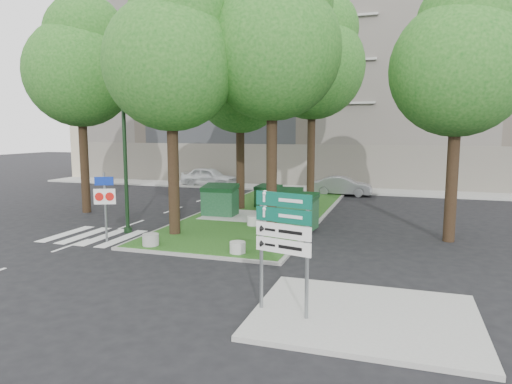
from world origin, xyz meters
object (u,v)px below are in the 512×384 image
at_px(tree_street_right, 462,56).
at_px(directional_sign, 284,234).
at_px(tree_median_mid, 242,77).
at_px(bollard_mid, 253,221).
at_px(tree_street_left, 82,62).
at_px(litter_bin, 286,210).
at_px(dumpster_b, 268,196).
at_px(dumpster_c, 287,202).
at_px(tree_median_near_right, 275,37).
at_px(tree_median_near_left, 173,50).
at_px(car_white, 209,177).
at_px(bollard_right, 238,247).
at_px(traffic_sign_pole, 105,198).
at_px(dumpster_d, 297,211).
at_px(street_lamp, 124,139).
at_px(dumpster_a, 220,200).
at_px(bollard_left, 151,240).
at_px(tree_median_far, 314,56).
at_px(car_silver, 343,186).

relative_size(tree_street_right, directional_sign, 3.61).
xyz_separation_m(tree_median_mid, bollard_mid, (1.95, -4.06, -6.66)).
relative_size(tree_street_left, litter_bin, 17.72).
relative_size(tree_street_right, dumpster_b, 6.61).
xyz_separation_m(dumpster_b, dumpster_c, (1.60, -2.13, 0.06)).
bearing_deg(tree_median_near_right, tree_median_near_left, -150.26).
relative_size(tree_median_mid, car_white, 2.30).
height_order(tree_median_mid, bollard_right, tree_median_mid).
bearing_deg(dumpster_b, tree_median_near_right, -55.33).
distance_m(tree_median_near_left, traffic_sign_pole, 6.23).
xyz_separation_m(litter_bin, traffic_sign_pole, (-5.40, -6.72, 1.30)).
height_order(dumpster_d, litter_bin, dumpster_d).
distance_m(dumpster_c, bollard_mid, 2.86).
bearing_deg(street_lamp, dumpster_a, 60.88).
relative_size(directional_sign, car_white, 0.64).
relative_size(tree_street_left, bollard_right, 20.25).
height_order(bollard_mid, car_white, car_white).
relative_size(bollard_left, traffic_sign_pole, 0.22).
bearing_deg(tree_street_left, dumpster_b, 23.32).
bearing_deg(tree_median_far, bollard_right, -91.73).
xyz_separation_m(tree_street_right, bollard_right, (-7.15, -4.56, -6.67)).
bearing_deg(bollard_right, car_white, 116.41).
bearing_deg(tree_median_far, dumpster_a, -124.51).
bearing_deg(tree_street_right, directional_sign, -115.83).
distance_m(dumpster_a, dumpster_c, 3.31).
bearing_deg(tree_median_mid, tree_median_near_right, -56.31).
bearing_deg(bollard_left, car_silver, 72.78).
distance_m(tree_median_near_right, dumpster_b, 9.15).
bearing_deg(directional_sign, car_silver, 108.00).
bearing_deg(dumpster_a, dumpster_b, 60.47).
height_order(tree_median_far, tree_street_left, tree_median_far).
bearing_deg(tree_median_near_right, tree_street_right, 4.09).
bearing_deg(tree_street_left, street_lamp, -37.02).
height_order(tree_median_near_left, bollard_left, tree_median_near_left).
distance_m(bollard_left, street_lamp, 4.70).
height_order(litter_bin, car_silver, car_silver).
xyz_separation_m(dumpster_b, bollard_left, (-1.72, -9.31, -0.38)).
bearing_deg(dumpster_b, dumpster_c, -37.15).
bearing_deg(car_silver, bollard_left, 162.17).
distance_m(tree_median_near_left, bollard_mid, 7.80).
xyz_separation_m(street_lamp, traffic_sign_pole, (0.17, -1.68, -2.18)).
relative_size(bollard_left, street_lamp, 0.10).
relative_size(tree_street_left, dumpster_d, 6.26).
bearing_deg(dumpster_a, traffic_sign_pole, -111.75).
relative_size(bollard_left, directional_sign, 0.21).
relative_size(tree_street_left, dumpster_c, 7.04).
bearing_deg(street_lamp, tree_median_near_left, 1.14).
distance_m(tree_median_near_right, tree_street_right, 7.09).
bearing_deg(bollard_left, dumpster_b, 79.53).
distance_m(tree_median_far, dumpster_d, 10.28).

